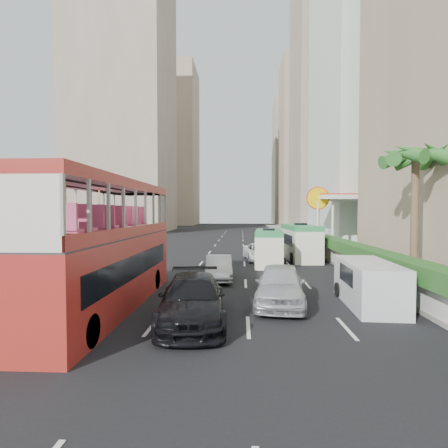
# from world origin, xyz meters

# --- Properties ---
(ground_plane) EXTENTS (200.00, 200.00, 0.00)m
(ground_plane) POSITION_xyz_m (0.00, 0.00, 0.00)
(ground_plane) COLOR black
(ground_plane) RESTS_ON ground
(double_decker_bus) EXTENTS (2.50, 11.00, 5.06)m
(double_decker_bus) POSITION_xyz_m (-6.00, 0.00, 2.53)
(double_decker_bus) COLOR #AD261F
(double_decker_bus) RESTS_ON ground
(car_silver_lane_a) EXTENTS (1.67, 4.14, 1.34)m
(car_silver_lane_a) POSITION_xyz_m (-1.89, 5.99, 0.00)
(car_silver_lane_a) COLOR silver
(car_silver_lane_a) RESTS_ON ground
(car_silver_lane_b) EXTENTS (2.49, 5.03, 1.65)m
(car_silver_lane_b) POSITION_xyz_m (0.95, 0.85, 0.00)
(car_silver_lane_b) COLOR silver
(car_silver_lane_b) RESTS_ON ground
(car_black) EXTENTS (2.71, 5.59, 1.57)m
(car_black) POSITION_xyz_m (-2.32, -1.56, 0.00)
(car_black) COLOR black
(car_black) RESTS_ON ground
(van_asset) EXTENTS (2.80, 5.05, 1.34)m
(van_asset) POSITION_xyz_m (0.85, 13.86, 0.00)
(van_asset) COLOR silver
(van_asset) RESTS_ON ground
(minibus_near) EXTENTS (2.23, 5.70, 2.48)m
(minibus_near) POSITION_xyz_m (1.35, 11.86, 1.24)
(minibus_near) COLOR silver
(minibus_near) RESTS_ON ground
(minibus_far) EXTENTS (2.40, 6.33, 2.76)m
(minibus_far) POSITION_xyz_m (4.07, 14.62, 1.38)
(minibus_far) COLOR silver
(minibus_far) RESTS_ON ground
(panel_van_near) EXTENTS (2.00, 4.54, 1.78)m
(panel_van_near) POSITION_xyz_m (4.53, 0.91, 0.89)
(panel_van_near) COLOR silver
(panel_van_near) RESTS_ON ground
(panel_van_far) EXTENTS (2.76, 5.16, 1.96)m
(panel_van_far) POSITION_xyz_m (4.15, 23.14, 0.98)
(panel_van_far) COLOR silver
(panel_van_far) RESTS_ON ground
(sidewalk) EXTENTS (6.00, 120.00, 0.18)m
(sidewalk) POSITION_xyz_m (9.00, 25.00, 0.09)
(sidewalk) COLOR #99968C
(sidewalk) RESTS_ON ground
(kerb_wall) EXTENTS (0.30, 44.00, 1.00)m
(kerb_wall) POSITION_xyz_m (6.20, 14.00, 0.68)
(kerb_wall) COLOR silver
(kerb_wall) RESTS_ON sidewalk
(hedge) EXTENTS (1.10, 44.00, 0.70)m
(hedge) POSITION_xyz_m (6.20, 14.00, 1.53)
(hedge) COLOR #2D6626
(hedge) RESTS_ON kerb_wall
(palm_tree) EXTENTS (0.36, 0.36, 6.40)m
(palm_tree) POSITION_xyz_m (7.80, 4.00, 3.38)
(palm_tree) COLOR brown
(palm_tree) RESTS_ON sidewalk
(shell_station) EXTENTS (6.50, 8.00, 5.50)m
(shell_station) POSITION_xyz_m (10.00, 23.00, 2.75)
(shell_station) COLOR silver
(shell_station) RESTS_ON ground
(tower_stripe) EXTENTS (16.00, 18.00, 58.00)m
(tower_stripe) POSITION_xyz_m (18.00, 34.00, 29.00)
(tower_stripe) COLOR white
(tower_stripe) RESTS_ON ground
(tower_mid) EXTENTS (16.00, 16.00, 50.00)m
(tower_mid) POSITION_xyz_m (18.00, 58.00, 25.00)
(tower_mid) COLOR tan
(tower_mid) RESTS_ON ground
(tower_far_a) EXTENTS (14.00, 14.00, 44.00)m
(tower_far_a) POSITION_xyz_m (17.00, 82.00, 22.00)
(tower_far_a) COLOR tan
(tower_far_a) RESTS_ON ground
(tower_far_b) EXTENTS (14.00, 14.00, 40.00)m
(tower_far_b) POSITION_xyz_m (17.00, 104.00, 20.00)
(tower_far_b) COLOR tan
(tower_far_b) RESTS_ON ground
(tower_left_a) EXTENTS (18.00, 18.00, 52.00)m
(tower_left_a) POSITION_xyz_m (-24.00, 55.00, 26.00)
(tower_left_a) COLOR tan
(tower_left_a) RESTS_ON ground
(tower_left_b) EXTENTS (16.00, 16.00, 46.00)m
(tower_left_b) POSITION_xyz_m (-22.00, 90.00, 23.00)
(tower_left_b) COLOR tan
(tower_left_b) RESTS_ON ground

